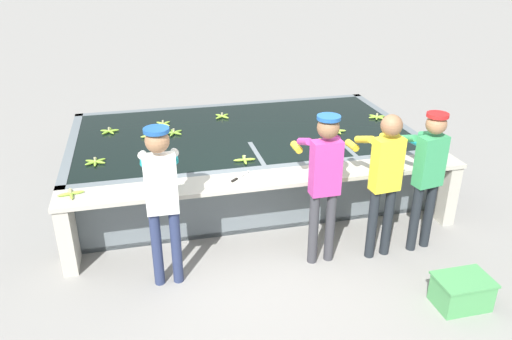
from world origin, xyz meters
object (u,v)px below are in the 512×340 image
at_px(banana_bunch_floating_9, 95,162).
at_px(crate, 462,292).
at_px(worker_2, 384,173).
at_px(banana_bunch_floating_5, 245,160).
at_px(worker_1, 324,175).
at_px(worker_3, 427,168).
at_px(worker_0, 162,191).
at_px(knife_0, 426,162).
at_px(banana_bunch_floating_4, 174,133).
at_px(banana_bunch_floating_1, 222,116).
at_px(banana_bunch_floating_2, 377,117).
at_px(banana_bunch_floating_3, 381,145).
at_px(banana_bunch_floating_0, 163,124).
at_px(banana_bunch_ledge_0, 71,193).
at_px(banana_bunch_floating_7, 336,131).
at_px(banana_bunch_floating_8, 109,131).
at_px(knife_1, 238,178).
at_px(banana_bunch_floating_6, 151,136).

xyz_separation_m(banana_bunch_floating_9, crate, (3.57, -2.52, -0.71)).
relative_size(worker_2, banana_bunch_floating_5, 6.13).
xyz_separation_m(worker_1, worker_3, (1.23, -0.01, -0.05)).
xyz_separation_m(worker_0, knife_0, (3.26, 0.48, -0.22)).
bearing_deg(banana_bunch_floating_5, banana_bunch_floating_4, 123.18).
bearing_deg(crate, banana_bunch_floating_1, 113.98).
distance_m(worker_2, banana_bunch_floating_2, 2.47).
bearing_deg(banana_bunch_floating_3, banana_bunch_floating_0, 150.87).
xyz_separation_m(banana_bunch_floating_5, banana_bunch_ledge_0, (-2.02, -0.47, 0.00)).
height_order(worker_3, banana_bunch_floating_0, worker_3).
bearing_deg(worker_2, banana_bunch_floating_7, 84.42).
height_order(worker_2, banana_bunch_floating_8, worker_2).
bearing_deg(banana_bunch_floating_9, knife_0, -13.25).
xyz_separation_m(knife_1, crate, (1.94, -1.67, -0.71)).
bearing_deg(crate, knife_0, 74.88).
relative_size(worker_3, banana_bunch_ledge_0, 6.00).
height_order(worker_2, banana_bunch_ledge_0, worker_2).
xyz_separation_m(worker_3, banana_bunch_floating_7, (-0.37, 1.78, -0.15)).
distance_m(banana_bunch_floating_1, knife_0, 3.17).
distance_m(banana_bunch_floating_8, crate, 5.03).
relative_size(banana_bunch_floating_4, knife_0, 1.03).
relative_size(worker_2, worker_3, 1.02).
distance_m(knife_0, knife_1, 2.37).
relative_size(banana_bunch_floating_2, banana_bunch_floating_3, 1.01).
xyz_separation_m(worker_1, banana_bunch_floating_4, (-1.43, 2.23, -0.20)).
relative_size(banana_bunch_floating_2, banana_bunch_floating_8, 1.02).
bearing_deg(banana_bunch_floating_5, worker_2, -39.23).
bearing_deg(banana_bunch_floating_6, crate, -48.90).
xyz_separation_m(banana_bunch_floating_4, knife_1, (0.59, -1.67, -0.01)).
bearing_deg(banana_bunch_floating_1, banana_bunch_floating_4, -144.96).
distance_m(worker_2, banana_bunch_floating_1, 3.13).
distance_m(banana_bunch_floating_5, knife_0, 2.26).
relative_size(worker_0, worker_2, 1.02).
bearing_deg(banana_bunch_floating_1, banana_bunch_floating_2, -14.24).
bearing_deg(banana_bunch_floating_9, worker_2, -24.92).
bearing_deg(worker_3, banana_bunch_floating_9, 158.82).
xyz_separation_m(worker_2, banana_bunch_floating_8, (-3.01, 2.55, -0.16)).
height_order(banana_bunch_floating_1, banana_bunch_floating_7, same).
distance_m(banana_bunch_floating_2, banana_bunch_ledge_0, 4.67).
height_order(worker_0, banana_bunch_floating_6, worker_0).
distance_m(banana_bunch_floating_5, banana_bunch_floating_6, 1.58).
bearing_deg(worker_2, worker_0, 179.01).
bearing_deg(worker_0, worker_2, -0.99).
height_order(banana_bunch_floating_0, banana_bunch_ledge_0, banana_bunch_ledge_0).
relative_size(banana_bunch_floating_4, knife_1, 1.00).
xyz_separation_m(worker_0, banana_bunch_floating_3, (2.96, 1.09, -0.21)).
xyz_separation_m(banana_bunch_floating_2, banana_bunch_floating_7, (-0.85, -0.44, 0.00)).
relative_size(banana_bunch_floating_3, banana_bunch_floating_7, 1.00).
height_order(worker_2, worker_3, worker_2).
bearing_deg(worker_3, banana_bunch_floating_1, 123.55).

